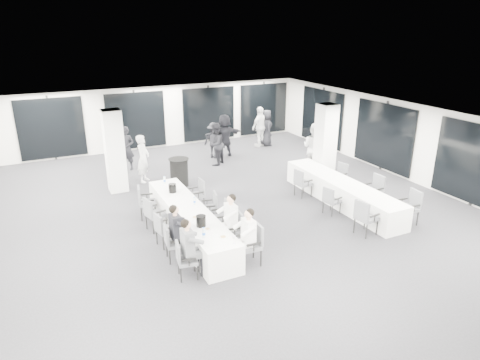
# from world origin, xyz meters

# --- Properties ---
(room) EXTENTS (14.04, 16.04, 2.84)m
(room) POSITION_xyz_m (0.89, 1.11, 1.39)
(room) COLOR #222327
(room) RESTS_ON ground
(column_left) EXTENTS (0.60, 0.60, 2.80)m
(column_left) POSITION_xyz_m (-2.80, 3.20, 1.40)
(column_left) COLOR white
(column_left) RESTS_ON floor
(column_right) EXTENTS (0.60, 0.60, 2.80)m
(column_right) POSITION_xyz_m (4.20, 1.00, 1.40)
(column_right) COLOR white
(column_right) RESTS_ON floor
(banquet_table_main) EXTENTS (0.90, 5.00, 0.75)m
(banquet_table_main) POSITION_xyz_m (-1.67, -0.98, 0.38)
(banquet_table_main) COLOR silver
(banquet_table_main) RESTS_ON floor
(banquet_table_side) EXTENTS (0.90, 5.00, 0.75)m
(banquet_table_side) POSITION_xyz_m (3.39, -1.05, 0.38)
(banquet_table_side) COLOR silver
(banquet_table_side) RESTS_ON floor
(cocktail_table) EXTENTS (0.72, 0.72, 0.99)m
(cocktail_table) POSITION_xyz_m (-0.75, 2.71, 0.51)
(cocktail_table) COLOR black
(cocktail_table) RESTS_ON floor
(chair_main_left_near) EXTENTS (0.51, 0.55, 0.88)m
(chair_main_left_near) POSITION_xyz_m (-2.50, -2.97, 0.50)
(chair_main_left_near) COLOR #4E5056
(chair_main_left_near) RESTS_ON floor
(chair_main_left_second) EXTENTS (0.51, 0.56, 0.92)m
(chair_main_left_second) POSITION_xyz_m (-2.50, -2.11, 0.52)
(chair_main_left_second) COLOR #4E5056
(chair_main_left_second) RESTS_ON floor
(chair_main_left_mid) EXTENTS (0.53, 0.56, 0.91)m
(chair_main_left_mid) POSITION_xyz_m (-2.50, -1.34, 0.52)
(chair_main_left_mid) COLOR #4E5056
(chair_main_left_mid) RESTS_ON floor
(chair_main_left_fourth) EXTENTS (0.58, 0.61, 0.96)m
(chair_main_left_fourth) POSITION_xyz_m (-2.51, -0.36, 0.55)
(chair_main_left_fourth) COLOR #4E5056
(chair_main_left_fourth) RESTS_ON floor
(chair_main_left_far) EXTENTS (0.58, 0.61, 0.98)m
(chair_main_left_far) POSITION_xyz_m (-2.51, 0.57, 0.56)
(chair_main_left_far) COLOR #4E5056
(chair_main_left_far) RESTS_ON floor
(chair_main_right_near) EXTENTS (0.54, 0.59, 1.01)m
(chair_main_right_near) POSITION_xyz_m (-0.84, -3.08, 0.58)
(chair_main_right_near) COLOR #4E5056
(chair_main_right_near) RESTS_ON floor
(chair_main_right_second) EXTENTS (0.52, 0.56, 0.92)m
(chair_main_right_second) POSITION_xyz_m (-0.84, -2.11, 0.53)
(chair_main_right_second) COLOR #4E5056
(chair_main_right_second) RESTS_ON floor
(chair_main_right_mid) EXTENTS (0.53, 0.57, 0.95)m
(chair_main_right_mid) POSITION_xyz_m (-0.84, -1.35, 0.54)
(chair_main_right_mid) COLOR #4E5056
(chair_main_right_mid) RESTS_ON floor
(chair_main_right_fourth) EXTENTS (0.52, 0.55, 0.88)m
(chair_main_right_fourth) POSITION_xyz_m (-0.85, -0.51, 0.50)
(chair_main_right_fourth) COLOR #4E5056
(chair_main_right_fourth) RESTS_ON floor
(chair_main_right_far) EXTENTS (0.47, 0.53, 0.92)m
(chair_main_right_far) POSITION_xyz_m (-0.84, 0.57, 0.52)
(chair_main_right_far) COLOR #4E5056
(chair_main_right_far) RESTS_ON floor
(chair_side_left_near) EXTENTS (0.57, 0.62, 1.00)m
(chair_side_left_near) POSITION_xyz_m (2.55, -3.09, 0.57)
(chair_side_left_near) COLOR #4E5056
(chair_side_left_near) RESTS_ON floor
(chair_side_left_mid) EXTENTS (0.51, 0.54, 0.86)m
(chair_side_left_mid) POSITION_xyz_m (2.57, -1.59, 0.49)
(chair_side_left_mid) COLOR #4E5056
(chair_side_left_mid) RESTS_ON floor
(chair_side_left_far) EXTENTS (0.51, 0.56, 0.93)m
(chair_side_left_far) POSITION_xyz_m (2.56, -0.04, 0.53)
(chair_side_left_far) COLOR #4E5056
(chair_side_left_far) RESTS_ON floor
(chair_side_right_near) EXTENTS (0.56, 0.61, 1.00)m
(chair_side_right_near) POSITION_xyz_m (4.23, -3.08, 0.57)
(chair_side_right_near) COLOR #4E5056
(chair_side_right_near) RESTS_ON floor
(chair_side_right_mid) EXTENTS (0.52, 0.57, 0.99)m
(chair_side_right_mid) POSITION_xyz_m (4.23, -1.64, 0.57)
(chair_side_right_mid) COLOR #4E5056
(chair_side_right_mid) RESTS_ON floor
(chair_side_right_far) EXTENTS (0.53, 0.56, 0.89)m
(chair_side_right_far) POSITION_xyz_m (4.21, 0.06, 0.51)
(chair_side_right_far) COLOR #4E5056
(chair_side_right_far) RESTS_ON floor
(seated_guest_a) EXTENTS (0.50, 0.38, 1.44)m
(seated_guest_a) POSITION_xyz_m (-2.34, -2.98, 0.81)
(seated_guest_a) COLOR #53565A
(seated_guest_a) RESTS_ON floor
(seated_guest_b) EXTENTS (0.50, 0.38, 1.44)m
(seated_guest_b) POSITION_xyz_m (-2.34, -2.12, 0.81)
(seated_guest_b) COLOR black
(seated_guest_b) RESTS_ON floor
(seated_guest_c) EXTENTS (0.50, 0.38, 1.44)m
(seated_guest_c) POSITION_xyz_m (-1.01, -3.08, 0.81)
(seated_guest_c) COLOR white
(seated_guest_c) RESTS_ON floor
(seated_guest_d) EXTENTS (0.50, 0.38, 1.44)m
(seated_guest_d) POSITION_xyz_m (-1.01, -2.10, 0.81)
(seated_guest_d) COLOR white
(seated_guest_d) RESTS_ON floor
(standing_guest_a) EXTENTS (0.88, 0.91, 1.96)m
(standing_guest_a) POSITION_xyz_m (-1.76, 3.69, 0.98)
(standing_guest_a) COLOR white
(standing_guest_a) RESTS_ON floor
(standing_guest_b) EXTENTS (1.09, 1.05, 1.96)m
(standing_guest_b) POSITION_xyz_m (1.33, 4.36, 0.98)
(standing_guest_b) COLOR black
(standing_guest_b) RESTS_ON floor
(standing_guest_c) EXTENTS (1.13, 1.24, 1.73)m
(standing_guest_c) POSITION_xyz_m (1.66, 5.29, 0.87)
(standing_guest_c) COLOR black
(standing_guest_c) RESTS_ON floor
(standing_guest_d) EXTENTS (1.41, 1.10, 2.10)m
(standing_guest_d) POSITION_xyz_m (4.31, 6.08, 1.05)
(standing_guest_d) COLOR white
(standing_guest_d) RESTS_ON floor
(standing_guest_e) EXTENTS (0.71, 1.00, 1.90)m
(standing_guest_e) POSITION_xyz_m (4.63, 6.09, 0.95)
(standing_guest_e) COLOR black
(standing_guest_e) RESTS_ON floor
(standing_guest_f) EXTENTS (1.96, 0.86, 2.09)m
(standing_guest_f) POSITION_xyz_m (2.14, 5.29, 1.04)
(standing_guest_f) COLOR black
(standing_guest_f) RESTS_ON floor
(standing_guest_g) EXTENTS (0.91, 0.87, 1.94)m
(standing_guest_g) POSITION_xyz_m (-2.01, 5.33, 0.97)
(standing_guest_g) COLOR black
(standing_guest_g) RESTS_ON floor
(standing_guest_h) EXTENTS (0.95, 1.19, 2.14)m
(standing_guest_h) POSITION_xyz_m (4.43, 2.00, 1.07)
(standing_guest_h) COLOR white
(standing_guest_h) RESTS_ON floor
(ice_bucket_near) EXTENTS (0.24, 0.24, 0.28)m
(ice_bucket_near) POSITION_xyz_m (-1.76, -2.12, 0.89)
(ice_bucket_near) COLOR black
(ice_bucket_near) RESTS_ON banquet_table_main
(ice_bucket_far) EXTENTS (0.23, 0.23, 0.26)m
(ice_bucket_far) POSITION_xyz_m (-1.71, 0.35, 0.88)
(ice_bucket_far) COLOR black
(ice_bucket_far) RESTS_ON banquet_table_main
(water_bottle_a) EXTENTS (0.08, 0.08, 0.24)m
(water_bottle_a) POSITION_xyz_m (-1.91, -2.69, 0.87)
(water_bottle_a) COLOR silver
(water_bottle_a) RESTS_ON banquet_table_main
(water_bottle_b) EXTENTS (0.07, 0.07, 0.21)m
(water_bottle_b) POSITION_xyz_m (-1.44, -0.78, 0.85)
(water_bottle_b) COLOR silver
(water_bottle_b) RESTS_ON banquet_table_main
(water_bottle_c) EXTENTS (0.07, 0.07, 0.22)m
(water_bottle_c) POSITION_xyz_m (-1.71, 1.18, 0.86)
(water_bottle_c) COLOR silver
(water_bottle_c) RESTS_ON banquet_table_main
(plate_a) EXTENTS (0.18, 0.18, 0.03)m
(plate_a) POSITION_xyz_m (-1.68, -2.34, 0.76)
(plate_a) COLOR white
(plate_a) RESTS_ON banquet_table_main
(plate_b) EXTENTS (0.22, 0.22, 0.03)m
(plate_b) POSITION_xyz_m (-1.51, -2.89, 0.76)
(plate_b) COLOR white
(plate_b) RESTS_ON banquet_table_main
(plate_c) EXTENTS (0.21, 0.21, 0.03)m
(plate_c) POSITION_xyz_m (-1.72, -1.59, 0.76)
(plate_c) COLOR white
(plate_c) RESTS_ON banquet_table_main
(wine_glass) EXTENTS (0.08, 0.08, 0.21)m
(wine_glass) POSITION_xyz_m (-1.41, -3.27, 0.91)
(wine_glass) COLOR silver
(wine_glass) RESTS_ON banquet_table_main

